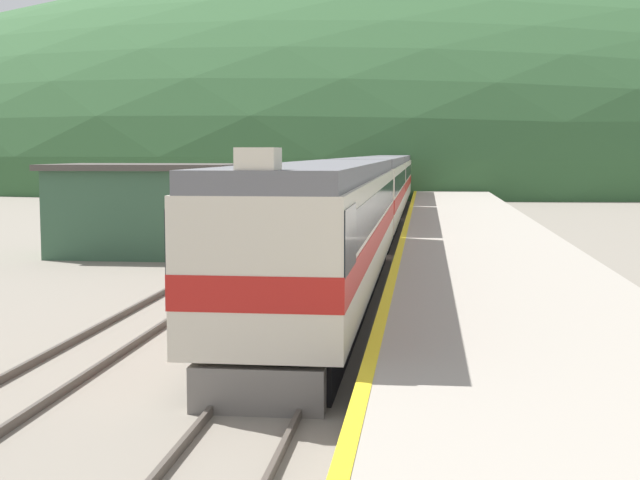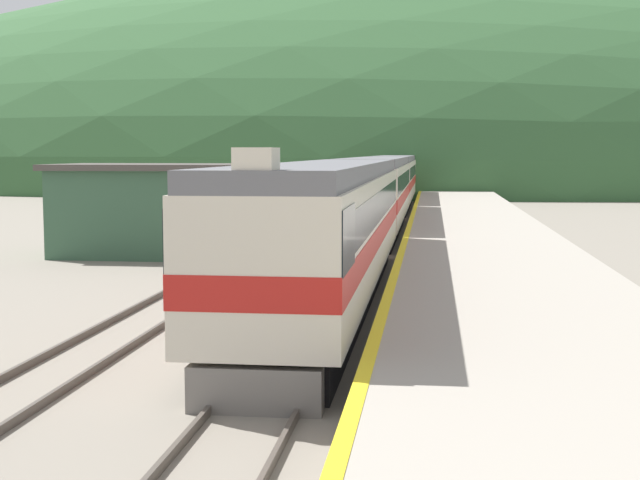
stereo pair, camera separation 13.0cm
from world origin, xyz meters
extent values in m
cube|color=#4C443D|center=(-0.72, 70.00, 0.08)|extent=(0.08, 180.00, 0.16)
cube|color=#4C443D|center=(0.72, 70.00, 0.08)|extent=(0.08, 180.00, 0.16)
cube|color=#4C443D|center=(-5.01, 70.00, 0.08)|extent=(0.08, 180.00, 0.16)
cube|color=#4C443D|center=(-3.57, 70.00, 0.08)|extent=(0.08, 180.00, 0.16)
cube|color=#9E9689|center=(4.85, 50.00, 0.43)|extent=(6.31, 140.00, 0.86)
cube|color=yellow|center=(1.81, 50.00, 0.87)|extent=(0.24, 140.00, 0.01)
ellipsoid|color=#335B33|center=(0.00, 121.65, 0.00)|extent=(187.14, 84.22, 53.87)
cube|color=#385B42|center=(-8.67, 38.24, 1.75)|extent=(7.07, 4.55, 3.49)
cube|color=#47423D|center=(-8.67, 38.24, 3.61)|extent=(7.57, 5.05, 0.24)
cube|color=black|center=(0.00, 27.34, 0.42)|extent=(2.33, 20.09, 0.85)
cube|color=beige|center=(0.00, 27.34, 2.19)|extent=(2.85, 21.37, 2.68)
cube|color=red|center=(0.00, 27.34, 1.98)|extent=(2.88, 21.39, 0.59)
cube|color=black|center=(0.00, 27.34, 2.78)|extent=(2.87, 20.09, 0.80)
cube|color=slate|center=(0.00, 27.34, 3.73)|extent=(2.68, 21.37, 0.40)
cube|color=black|center=(0.00, 17.79, 2.78)|extent=(2.89, 2.20, 1.07)
cube|color=beige|center=(0.00, 17.11, 4.11)|extent=(0.64, 0.80, 0.36)
cube|color=slate|center=(0.00, 16.86, 0.38)|extent=(2.22, 0.40, 0.77)
cube|color=black|center=(0.00, 48.72, 0.42)|extent=(2.33, 18.42, 0.85)
cube|color=beige|center=(0.00, 48.72, 2.19)|extent=(2.85, 19.60, 2.68)
cube|color=red|center=(0.00, 48.72, 1.98)|extent=(2.88, 19.62, 0.59)
cube|color=black|center=(0.00, 48.72, 2.78)|extent=(2.87, 18.42, 0.80)
cube|color=slate|center=(0.00, 48.72, 3.73)|extent=(2.68, 19.60, 0.40)
cube|color=black|center=(0.00, 69.22, 0.42)|extent=(2.33, 18.42, 0.85)
cube|color=beige|center=(0.00, 69.22, 2.19)|extent=(2.85, 19.60, 2.68)
cube|color=red|center=(0.00, 69.22, 1.98)|extent=(2.88, 19.62, 0.59)
cube|color=black|center=(0.00, 69.22, 2.78)|extent=(2.87, 18.42, 0.80)
cube|color=slate|center=(0.00, 69.22, 3.73)|extent=(2.68, 19.60, 0.40)
cube|color=black|center=(0.00, 89.71, 0.42)|extent=(2.33, 18.42, 0.85)
cube|color=beige|center=(0.00, 89.71, 2.19)|extent=(2.85, 19.60, 2.68)
cube|color=red|center=(0.00, 89.71, 1.98)|extent=(2.88, 19.62, 0.59)
cube|color=black|center=(0.00, 89.71, 2.78)|extent=(2.87, 18.42, 0.80)
cube|color=slate|center=(0.00, 89.71, 3.73)|extent=(2.68, 19.60, 0.40)
cube|color=black|center=(-4.29, 53.94, 0.40)|extent=(2.46, 34.23, 0.80)
cube|color=#BCBCC1|center=(-4.29, 53.94, 2.12)|extent=(2.90, 35.66, 2.64)
camera|label=1|loc=(2.67, 2.99, 4.22)|focal=50.00mm
camera|label=2|loc=(2.80, 3.01, 4.22)|focal=50.00mm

